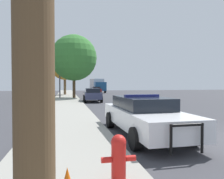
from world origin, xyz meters
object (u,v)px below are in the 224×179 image
Objects in this scene: car_background_distant at (96,90)px; traffic_light at (69,70)px; car_background_midblock at (92,95)px; tree_sidewalk_far at (65,66)px; fire_hydrant at (119,157)px; box_truck at (97,85)px; police_car at (144,115)px; tree_sidewalk_mid at (74,58)px.

traffic_light is at bearing -111.04° from car_background_distant.
car_background_midblock is 14.42m from tree_sidewalk_far.
box_truck is at bearing 82.41° from fire_hydrant.
fire_hydrant is 24.50m from traffic_light.
traffic_light is 8.29m from tree_sidewalk_far.
car_background_midblock is 0.57× the size of box_truck.
box_truck is (3.87, 39.22, 0.85)m from police_car.
tree_sidewalk_far reaches higher than car_background_midblock.
box_truck is 1.08× the size of tree_sidewalk_far.
car_background_distant is at bearing 84.46° from car_background_midblock.
traffic_light is 1.64m from tree_sidewalk_mid.
police_car is 0.78× the size of tree_sidewalk_far.
tree_sidewalk_mid is (-4.78, -15.53, 4.39)m from car_background_distant.
car_background_midblock is 20.60m from car_background_distant.
box_truck is (3.94, 24.05, 0.84)m from car_background_midblock.
tree_sidewalk_mid reaches higher than tree_sidewalk_far.
tree_sidewalk_mid is (-5.66, -19.21, 3.50)m from box_truck.
tree_sidewalk_far is (-2.94, 28.71, 4.05)m from police_car.
tree_sidewalk_mid reaches higher than car_background_distant.
traffic_light is at bearing 137.26° from tree_sidewalk_mid.
fire_hydrant is at bearing 79.80° from box_truck.
police_car is 0.72× the size of box_truck.
fire_hydrant is 0.20× the size of car_background_midblock.
car_background_distant is at bearing 72.88° from tree_sidewalk_mid.
traffic_light is 16.21m from car_background_distant.
police_car is at bearing -83.48° from traffic_light.
tree_sidewalk_mid reaches higher than box_truck.
tree_sidewalk_far is 8.78m from tree_sidewalk_mid.
traffic_light is at bearing -84.58° from police_car.
box_truck is at bearing 57.05° from tree_sidewalk_far.
box_truck is at bearing 71.61° from traffic_light.
car_background_midblock is 0.55× the size of tree_sidewalk_mid.
tree_sidewalk_mid reaches higher than traffic_light.
tree_sidewalk_far reaches higher than car_background_distant.
box_truck reaches higher than fire_hydrant.
tree_sidewalk_far reaches higher than police_car.
fire_hydrant is at bearing -92.40° from car_background_midblock.
box_truck is 0.97× the size of tree_sidewalk_mid.
police_car is at bearing 63.81° from fire_hydrant.
tree_sidewalk_mid is (-1.79, 20.01, 4.35)m from police_car.
tree_sidewalk_mid is at bearing -42.74° from traffic_light.
fire_hydrant is 24.22m from tree_sidewalk_mid.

